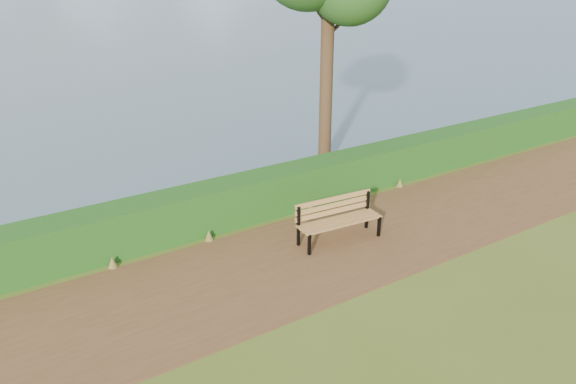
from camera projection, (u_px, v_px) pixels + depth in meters
ground at (304, 267)px, 11.15m from camera, size 140.00×140.00×0.00m
path at (296, 260)px, 11.38m from camera, size 40.00×3.40×0.01m
hedge at (241, 200)px, 12.96m from camera, size 32.00×0.85×1.00m
bench at (337, 216)px, 12.03m from camera, size 1.93×0.71×0.95m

